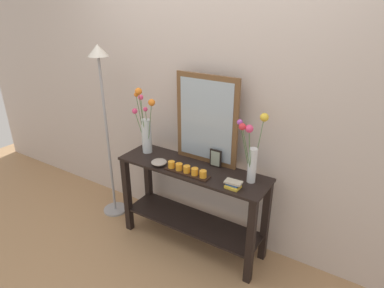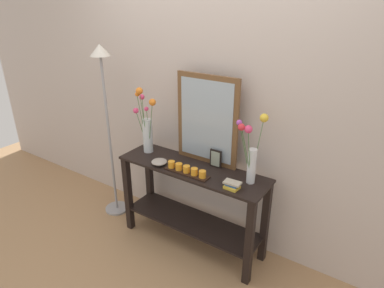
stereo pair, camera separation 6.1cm
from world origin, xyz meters
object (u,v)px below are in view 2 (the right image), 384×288
Objects in this scene: candle_tray at (187,170)px; picture_frame_small at (216,159)px; mirror_leaning at (207,120)px; floor_lamp at (106,105)px; decorative_bowl at (159,162)px; console_table at (192,198)px; vase_right at (252,151)px; book_stack at (232,185)px; tall_vase_left at (147,128)px.

candle_tray is 0.27m from picture_frame_small.
mirror_leaning reaches higher than picture_frame_small.
picture_frame_small is 1.14m from floor_lamp.
mirror_leaning reaches higher than decorative_bowl.
console_table is 0.34m from candle_tray.
vase_right is 0.39m from picture_frame_small.
vase_right is at bearing 64.30° from book_stack.
candle_tray is at bearing -162.32° from vase_right.
mirror_leaning is 0.57m from tall_vase_left.
tall_vase_left is at bearing -179.21° from vase_right.
candle_tray is 0.40m from book_stack.
console_table is 1.15m from floor_lamp.
candle_tray is (0.52, -0.14, -0.21)m from tall_vase_left.
mirror_leaning is 0.44× the size of floor_lamp.
mirror_leaning reaches higher than tall_vase_left.
decorative_bowl is at bearing -7.87° from floor_lamp.
picture_frame_small is 1.15× the size of decorative_bowl.
vase_right reaches higher than candle_tray.
console_table is 3.31× the size of candle_tray.
floor_lamp is (-1.43, -0.06, 0.12)m from vase_right.
vase_right reaches higher than book_stack.
picture_frame_small is 0.09× the size of floor_lamp.
picture_frame_small is (-0.34, 0.07, -0.18)m from vase_right.
tall_vase_left reaches higher than book_stack.
console_table is 8.55× the size of picture_frame_small.
decorative_bowl is at bearing -151.22° from picture_frame_small.
mirror_leaning is 1.89× the size of candle_tray.
picture_frame_small is 0.35m from book_stack.
decorative_bowl is (0.24, -0.14, -0.21)m from tall_vase_left.
candle_tray is at bearing -14.82° from tall_vase_left.
mirror_leaning is 0.48m from vase_right.
console_table is 0.74m from vase_right.
floor_lamp reaches higher than decorative_bowl.
book_stack is 0.08× the size of floor_lamp.
tall_vase_left is at bearing 176.70° from console_table.
candle_tray is at bearing 0.21° from decorative_bowl.
console_table is at bearing 0.87° from floor_lamp.
candle_tray is (-0.47, -0.15, -0.23)m from vase_right.
mirror_leaning is at bearing 10.03° from floor_lamp.
mirror_leaning is at bearing 159.71° from picture_frame_small.
floor_lamp is at bearing -169.97° from mirror_leaning.
vase_right reaches higher than decorative_bowl.
candle_tray is (0.02, -0.11, 0.32)m from console_table.
book_stack is (0.42, -0.10, 0.32)m from console_table.
floor_lamp is at bearing -173.22° from picture_frame_small.
candle_tray reaches higher than book_stack.
picture_frame_small reaches higher than console_table.
console_table is 9.85× the size of decorative_bowl.
tall_vase_left reaches higher than decorative_bowl.
tall_vase_left is 4.68× the size of decorative_bowl.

